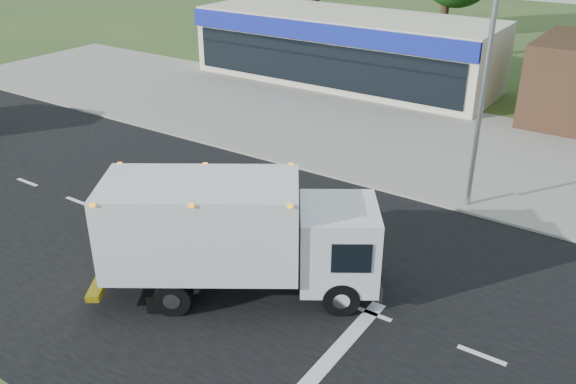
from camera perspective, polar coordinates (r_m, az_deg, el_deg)
name	(u,v)px	position (r m, az deg, el deg)	size (l,w,h in m)	color
ground	(279,278)	(18.01, -0.85, -8.09)	(120.00, 120.00, 0.00)	#385123
road_asphalt	(279,278)	(18.00, -0.85, -8.08)	(60.00, 14.00, 0.02)	black
sidewalk	(398,180)	(24.32, 10.21, 1.11)	(60.00, 2.40, 0.12)	gray
parking_apron	(450,138)	(29.39, 14.94, 4.91)	(60.00, 9.00, 0.02)	gray
lane_markings	(292,318)	(16.47, 0.37, -11.67)	(55.20, 7.00, 0.01)	silver
ems_box_truck	(233,231)	(16.48, -5.15, -3.64)	(7.73, 6.20, 3.41)	black
emergency_worker	(111,200)	(21.41, -16.22, -0.77)	(0.63, 0.69, 1.70)	tan
retail_strip_mall	(345,48)	(37.54, 5.32, 13.29)	(18.00, 6.20, 4.00)	beige
traffic_signal_pole	(467,69)	(21.43, 16.37, 10.94)	(3.51, 0.25, 8.00)	gray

